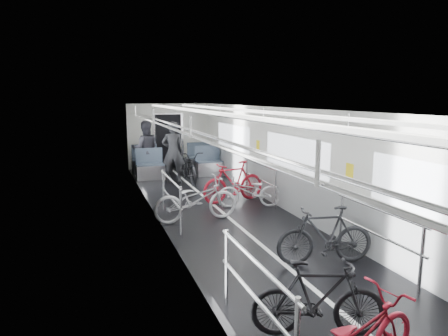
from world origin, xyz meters
The scene contains 9 objects.
car_shell centered at (0.00, 1.78, 1.13)m, with size 3.02×14.01×2.41m.
bike_left_mid centered at (-0.56, -4.30, 0.45)m, with size 0.42×1.49×0.90m, color black.
bike_left_far centered at (-0.74, 0.23, 0.48)m, with size 0.64×1.83×0.96m, color silver.
bike_right_near centered at (0.62, -2.61, 0.48)m, with size 0.45×1.58×0.95m, color black.
bike_right_mid centered at (0.76, 0.86, 0.40)m, with size 0.53×1.53×0.80m, color silver.
bike_right_far centered at (0.57, 1.46, 0.52)m, with size 0.49×1.73×1.04m, color #A81423.
bike_aisle centered at (0.08, 4.15, 0.50)m, with size 0.67×1.91×1.00m, color black.
person_standing centered at (-0.39, 4.25, 0.96)m, with size 0.70×0.46×1.92m, color black.
person_seated centered at (-1.06, 5.52, 0.93)m, with size 0.91×0.71×1.87m, color #2D2C34.
Camera 1 is at (-2.86, -7.81, 2.64)m, focal length 32.00 mm.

